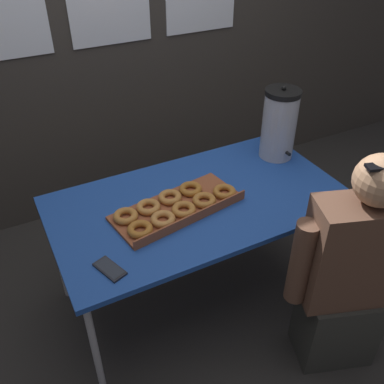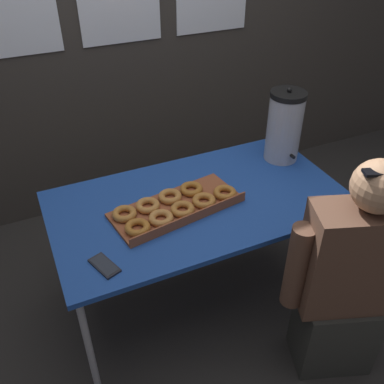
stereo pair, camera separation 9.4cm
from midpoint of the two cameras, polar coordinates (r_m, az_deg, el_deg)
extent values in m
plane|color=#2D2B28|center=(2.66, -0.27, -13.48)|extent=(12.00, 12.00, 0.00)
cube|color=#38332D|center=(2.93, -12.35, 23.64)|extent=(6.00, 0.10, 2.86)
cube|color=#1E479E|center=(2.17, -0.32, -1.32)|extent=(1.49, 0.81, 0.03)
cylinder|color=#ADADB2|center=(2.05, -14.00, -20.44)|extent=(0.03, 0.03, 0.69)
cylinder|color=#ADADB2|center=(2.53, 17.95, -7.72)|extent=(0.03, 0.03, 0.69)
cylinder|color=#ADADB2|center=(2.53, -18.49, -7.74)|extent=(0.03, 0.03, 0.69)
cylinder|color=#ADADB2|center=(2.93, 8.63, 0.67)|extent=(0.03, 0.03, 0.69)
cube|color=brown|center=(2.10, -3.28, -2.09)|extent=(0.68, 0.37, 0.02)
cube|color=brown|center=(2.00, -1.20, -3.37)|extent=(0.64, 0.11, 0.04)
torus|color=#AA6725|center=(1.96, -8.31, -4.97)|extent=(0.17, 0.17, 0.03)
torus|color=#C4823F|center=(2.00, -5.24, -3.65)|extent=(0.15, 0.15, 0.03)
torus|color=#B67331|center=(2.05, -2.43, -2.36)|extent=(0.17, 0.17, 0.03)
torus|color=#B47230|center=(2.11, 0.37, -1.12)|extent=(0.16, 0.16, 0.03)
torus|color=#AD6B29|center=(2.17, 3.09, 0.04)|extent=(0.14, 0.14, 0.03)
torus|color=#B67331|center=(2.04, -10.15, -3.19)|extent=(0.17, 0.17, 0.03)
torus|color=#BF7D3B|center=(2.08, -7.13, -2.01)|extent=(0.12, 0.12, 0.03)
torus|color=#BD7A38|center=(2.13, -4.22, -0.71)|extent=(0.17, 0.17, 0.03)
torus|color=#A96725|center=(2.18, -1.42, 0.39)|extent=(0.17, 0.17, 0.03)
cylinder|color=#B7B7BC|center=(2.48, 10.43, 8.60)|extent=(0.19, 0.19, 0.38)
cylinder|color=black|center=(2.39, 10.96, 12.91)|extent=(0.20, 0.20, 0.03)
sphere|color=black|center=(2.38, 11.03, 13.47)|extent=(0.03, 0.03, 0.03)
cylinder|color=black|center=(2.47, 11.51, 5.12)|extent=(0.02, 0.05, 0.02)
cube|color=black|center=(1.84, -12.39, -10.02)|extent=(0.12, 0.16, 0.01)
cube|color=#2D333D|center=(1.83, -12.41, -9.90)|extent=(0.10, 0.14, 0.00)
cube|color=#33332D|center=(2.35, 17.54, -16.34)|extent=(0.42, 0.35, 0.44)
cube|color=brown|center=(2.00, 20.04, -7.57)|extent=(0.49, 0.34, 0.54)
sphere|color=tan|center=(1.78, 22.49, 1.40)|extent=(0.21, 0.21, 0.21)
cylinder|color=brown|center=(1.92, 12.97, -9.19)|extent=(0.10, 0.10, 0.43)
camera|label=1|loc=(0.05, -91.27, -0.92)|focal=40.00mm
camera|label=2|loc=(0.05, 88.73, 0.92)|focal=40.00mm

